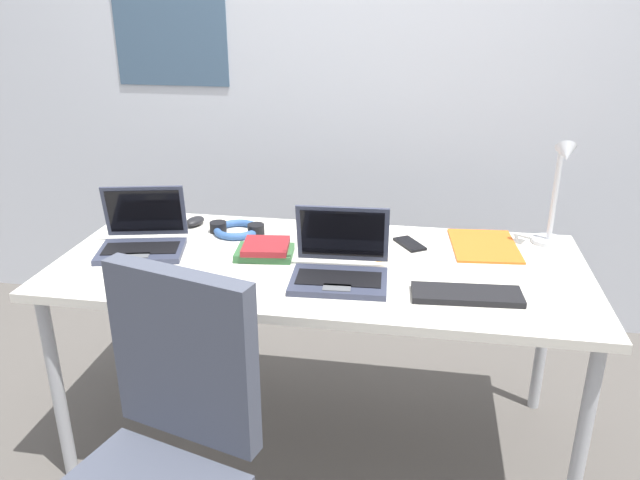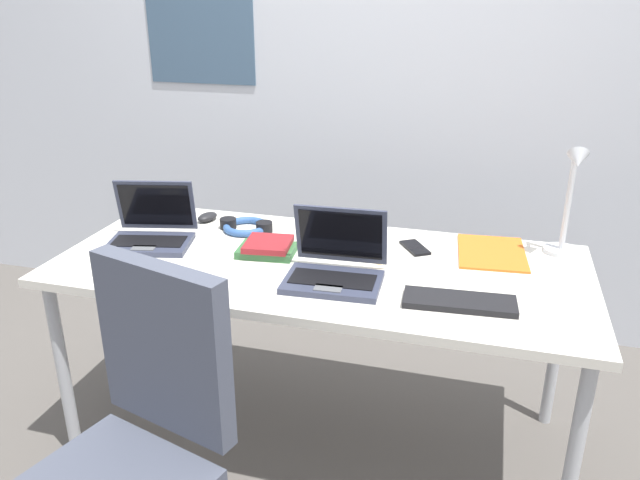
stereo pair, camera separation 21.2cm
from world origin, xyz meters
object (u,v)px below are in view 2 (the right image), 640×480
object	(u,v)px
pill_bottle	(380,251)
laptop_far_corner	(335,267)
book_stack	(267,248)
external_keyboard	(459,302)
laptop_back_left	(151,232)
cell_phone	(415,248)
coffee_mug	(141,210)
computer_mouse	(207,217)
paper_folder_near_lamp	(492,253)
headphones	(246,226)
desk_lamp	(569,202)

from	to	relation	value
pill_bottle	laptop_far_corner	bearing A→B (deg)	-122.51
book_stack	external_keyboard	bearing A→B (deg)	-17.00
laptop_back_left	external_keyboard	distance (m)	1.14
cell_phone	coffee_mug	world-z (taller)	coffee_mug
laptop_back_left	laptop_far_corner	bearing A→B (deg)	-9.73
computer_mouse	cell_phone	world-z (taller)	computer_mouse
laptop_far_corner	paper_folder_near_lamp	xyz separation A→B (m)	(0.48, 0.36, -0.04)
laptop_back_left	book_stack	xyz separation A→B (m)	(0.44, 0.02, -0.02)
laptop_back_left	external_keyboard	bearing A→B (deg)	-9.64
cell_phone	coffee_mug	size ratio (longest dim) A/B	1.20
laptop_far_corner	pill_bottle	size ratio (longest dim) A/B	4.01
external_keyboard	pill_bottle	xyz separation A→B (m)	(-0.29, 0.24, 0.03)
cell_phone	computer_mouse	bearing A→B (deg)	142.89
book_stack	paper_folder_near_lamp	xyz separation A→B (m)	(0.76, 0.22, -0.02)
cell_phone	pill_bottle	bearing A→B (deg)	-155.84
laptop_far_corner	headphones	size ratio (longest dim) A/B	1.48
desk_lamp	paper_folder_near_lamp	world-z (taller)	desk_lamp
external_keyboard	desk_lamp	bearing A→B (deg)	51.92
laptop_back_left	book_stack	world-z (taller)	laptop_back_left
laptop_back_left	external_keyboard	size ratio (longest dim) A/B	1.03
headphones	cell_phone	bearing A→B (deg)	-1.17
headphones	pill_bottle	distance (m)	0.58
laptop_back_left	headphones	distance (m)	0.36
pill_bottle	cell_phone	bearing A→B (deg)	56.71
computer_mouse	book_stack	world-z (taller)	book_stack
laptop_back_left	pill_bottle	xyz separation A→B (m)	(0.84, 0.05, -0.00)
desk_lamp	book_stack	distance (m)	1.04
paper_folder_near_lamp	external_keyboard	bearing A→B (deg)	-100.98
external_keyboard	computer_mouse	xyz separation A→B (m)	(-1.03, 0.46, 0.01)
desk_lamp	computer_mouse	bearing A→B (deg)	-179.71
laptop_back_left	book_stack	size ratio (longest dim) A/B	1.63
pill_bottle	desk_lamp	bearing A→B (deg)	20.66
desk_lamp	paper_folder_near_lamp	bearing A→B (deg)	-169.47
headphones	paper_folder_near_lamp	bearing A→B (deg)	1.07
laptop_back_left	paper_folder_near_lamp	xyz separation A→B (m)	(1.21, 0.23, -0.04)
desk_lamp	laptop_far_corner	distance (m)	0.83
coffee_mug	headphones	bearing A→B (deg)	1.59
paper_folder_near_lamp	coffee_mug	world-z (taller)	coffee_mug
laptop_far_corner	external_keyboard	world-z (taller)	laptop_far_corner
laptop_far_corner	paper_folder_near_lamp	world-z (taller)	laptop_far_corner
headphones	coffee_mug	bearing A→B (deg)	-178.41
computer_mouse	paper_folder_near_lamp	bearing A→B (deg)	15.90
cell_phone	pill_bottle	world-z (taller)	pill_bottle
cell_phone	headphones	world-z (taller)	headphones
desk_lamp	coffee_mug	size ratio (longest dim) A/B	3.54
book_stack	laptop_far_corner	bearing A→B (deg)	-26.60
desk_lamp	computer_mouse	distance (m)	1.36
headphones	desk_lamp	bearing A→B (deg)	3.01
paper_folder_near_lamp	book_stack	bearing A→B (deg)	-164.10
cell_phone	book_stack	size ratio (longest dim) A/B	0.65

